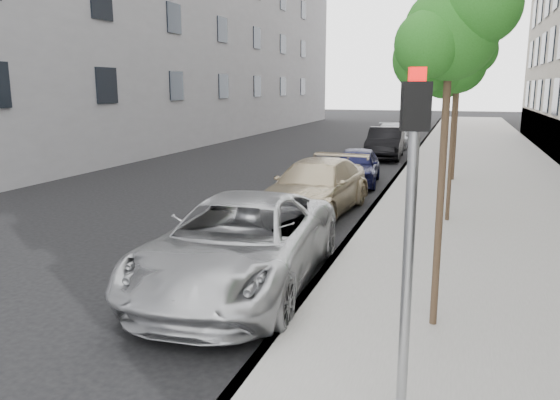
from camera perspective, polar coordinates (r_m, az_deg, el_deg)
The scene contains 12 objects.
ground at distance 7.73m, azimuth -10.35°, elevation -14.77°, with size 160.00×160.00×0.00m, color black.
sidewalk at distance 30.23m, azimuth 20.01°, elevation 4.62°, with size 6.40×72.00×0.14m, color gray.
curb at distance 30.30m, azimuth 14.09°, elevation 4.99°, with size 0.15×72.00×0.14m, color #9E9B93.
tree_near at distance 7.56m, azimuth 17.59°, elevation 16.23°, with size 1.58×1.38×4.73m.
tree_mid at distance 14.04m, azimuth 18.10°, elevation 13.37°, with size 1.73×1.53×4.69m.
tree_far at distance 20.54m, azimuth 18.35°, elevation 13.19°, with size 1.71×1.51×4.88m.
signal_pole at distance 5.03m, azimuth 13.45°, elevation -1.74°, with size 0.28×0.23×3.45m.
minivan at distance 9.47m, azimuth -4.21°, elevation -4.54°, with size 2.58×5.59×1.55m, color #A9ABAE.
suv at distance 15.02m, azimuth 3.74°, elevation 1.34°, with size 2.04×5.03×1.46m, color tan.
sedan_blue at distance 19.84m, azimuth 8.01°, elevation 3.56°, with size 1.54×3.84×1.31m, color black.
sedan_black at distance 27.29m, azimuth 10.95°, elevation 5.86°, with size 1.59×4.56×1.50m, color black.
sedan_rear at distance 32.72m, azimuth 11.53°, elevation 6.64°, with size 1.90×4.67×1.35m, color #ADAEB5.
Camera 1 is at (3.42, -6.03, 3.42)m, focal length 35.00 mm.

